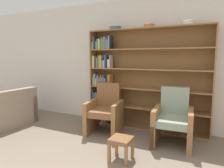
# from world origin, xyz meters

# --- Properties ---
(wall_back) EXTENTS (12.00, 0.06, 2.75)m
(wall_back) POSITION_xyz_m (0.00, 2.83, 1.38)
(wall_back) COLOR silver
(wall_back) RESTS_ON ground
(bookshelf) EXTENTS (2.54, 0.30, 2.08)m
(bookshelf) POSITION_xyz_m (-0.07, 2.66, 1.03)
(bookshelf) COLOR olive
(bookshelf) RESTS_ON ground
(bowl_olive) EXTENTS (0.26, 0.26, 0.08)m
(bowl_olive) POSITION_xyz_m (-0.52, 2.64, 2.13)
(bowl_olive) COLOR slate
(bowl_olive) RESTS_ON bookshelf
(bowl_cream) EXTENTS (0.21, 0.21, 0.07)m
(bowl_cream) POSITION_xyz_m (0.22, 2.64, 2.13)
(bowl_cream) COLOR #C67547
(bowl_cream) RESTS_ON bookshelf
(bowl_sage) EXTENTS (0.23, 0.23, 0.08)m
(bowl_sage) POSITION_xyz_m (0.96, 2.64, 2.13)
(bowl_sage) COLOR silver
(bowl_sage) RESTS_ON bookshelf
(armchair_leather) EXTENTS (0.74, 0.77, 0.97)m
(armchair_leather) POSITION_xyz_m (-0.49, 2.10, 0.42)
(armchair_leather) COLOR olive
(armchair_leather) RESTS_ON ground
(armchair_cushioned) EXTENTS (0.69, 0.72, 0.97)m
(armchair_cushioned) POSITION_xyz_m (0.83, 2.10, 0.42)
(armchair_cushioned) COLOR olive
(armchair_cushioned) RESTS_ON ground
(footstool) EXTENTS (0.30, 0.30, 0.34)m
(footstool) POSITION_xyz_m (0.25, 1.19, 0.27)
(footstool) COLOR olive
(footstool) RESTS_ON ground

